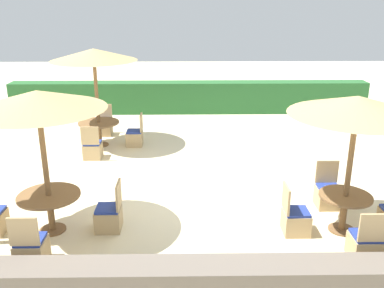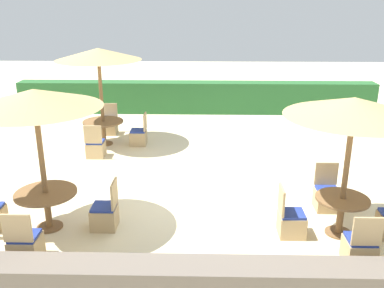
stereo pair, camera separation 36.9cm
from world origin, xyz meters
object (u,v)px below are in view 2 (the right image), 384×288
(round_table_front_right, at_px, (341,207))
(parasol_back_left, at_px, (98,55))
(parasol_front_left, at_px, (34,99))
(patio_chair_front_left_east, at_px, (105,215))
(patio_chair_front_right_west, at_px, (291,222))
(patio_chair_back_left_east, at_px, (139,136))
(round_table_front_left, at_px, (46,199))
(patio_chair_back_left_south, at_px, (96,148))
(round_table_back_left, at_px, (103,125))
(patio_chair_front_right_south, at_px, (360,249))
(patio_chair_front_left_south, at_px, (25,245))
(patio_chair_back_left_north, at_px, (110,126))
(parasol_front_right, at_px, (354,108))
(patio_chair_front_right_north, at_px, (327,197))

(round_table_front_right, relative_size, parasol_back_left, 0.34)
(parasol_front_left, height_order, parasol_back_left, parasol_back_left)
(patio_chair_front_left_east, xyz_separation_m, patio_chair_front_right_west, (3.38, -0.18, 0.00))
(parasol_front_left, xyz_separation_m, patio_chair_back_left_east, (1.00, 4.76, -2.18))
(round_table_front_left, xyz_separation_m, patio_chair_back_left_south, (-0.01, 3.72, -0.32))
(parasol_front_left, relative_size, patio_chair_back_left_south, 2.82)
(parasol_front_left, xyz_separation_m, parasol_back_left, (-0.02, 4.78, 0.14))
(round_table_back_left, distance_m, patio_chair_back_left_east, 1.07)
(patio_chair_front_left_east, height_order, round_table_front_right, patio_chair_front_left_east)
(parasol_back_left, distance_m, patio_chair_back_left_south, 2.55)
(patio_chair_front_right_south, distance_m, patio_chair_back_left_east, 7.22)
(parasol_front_left, xyz_separation_m, patio_chair_front_left_south, (-0.02, -1.03, -2.18))
(patio_chair_front_left_east, distance_m, patio_chair_front_right_west, 3.39)
(patio_chair_front_left_east, xyz_separation_m, patio_chair_back_left_north, (-1.11, 5.74, 0.00))
(patio_chair_back_left_north, bearing_deg, round_table_front_right, 132.58)
(round_table_back_left, xyz_separation_m, patio_chair_back_left_east, (1.02, -0.02, -0.30))
(round_table_front_left, relative_size, patio_chair_front_left_east, 1.20)
(round_table_back_left, relative_size, patio_chair_back_left_south, 1.24)
(round_table_front_left, xyz_separation_m, patio_chair_front_left_south, (-0.02, -1.03, -0.32))
(parasol_front_right, distance_m, patio_chair_back_left_east, 6.81)
(patio_chair_front_right_west, distance_m, round_table_back_left, 6.64)
(patio_chair_front_left_east, height_order, patio_chair_back_left_east, same)
(round_table_front_right, bearing_deg, round_table_back_left, 137.69)
(parasol_front_left, relative_size, parasol_front_right, 1.04)
(patio_chair_front_right_south, height_order, round_table_back_left, patio_chair_front_right_south)
(parasol_back_left, bearing_deg, round_table_front_left, -89.78)
(patio_chair_front_left_south, bearing_deg, patio_chair_front_right_north, 19.49)
(round_table_front_right, distance_m, round_table_back_left, 7.22)
(round_table_front_right, xyz_separation_m, patio_chair_back_left_east, (-4.32, 4.84, -0.27))
(patio_chair_front_left_south, height_order, patio_chair_front_right_south, same)
(round_table_front_left, height_order, patio_chair_front_right_west, patio_chair_front_right_west)
(parasol_front_right, height_order, round_table_front_right, parasol_front_right)
(round_table_front_right, xyz_separation_m, parasol_back_left, (-5.34, 4.86, 2.04))
(patio_chair_front_left_south, bearing_deg, patio_chair_back_left_south, 89.81)
(round_table_front_left, distance_m, round_table_back_left, 4.78)
(parasol_front_left, relative_size, patio_chair_back_left_east, 2.82)
(parasol_front_left, bearing_deg, patio_chair_back_left_east, 78.08)
(patio_chair_front_right_north, relative_size, parasol_back_left, 0.34)
(patio_chair_front_right_west, distance_m, patio_chair_front_right_north, 1.37)
(round_table_front_right, distance_m, patio_chair_front_right_north, 1.00)
(patio_chair_front_left_east, bearing_deg, patio_chair_back_left_east, 0.53)
(parasol_front_left, relative_size, round_table_front_left, 2.34)
(parasol_front_left, bearing_deg, parasol_back_left, 90.22)
(round_table_front_right, height_order, patio_chair_front_right_west, patio_chair_front_right_west)
(parasol_front_right, height_order, patio_chair_front_right_north, parasol_front_right)
(patio_chair_back_left_south, bearing_deg, patio_chair_front_right_north, -27.97)
(parasol_front_left, height_order, patio_chair_back_left_south, parasol_front_left)
(round_table_front_left, xyz_separation_m, patio_chair_back_left_east, (1.00, 4.76, -0.32))
(patio_chair_front_left_south, height_order, round_table_back_left, patio_chair_front_left_south)
(parasol_front_left, bearing_deg, round_table_front_left, 180.00)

